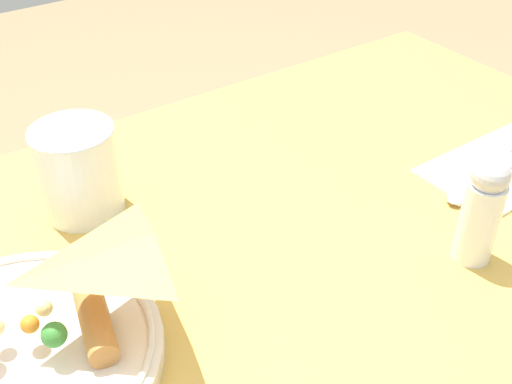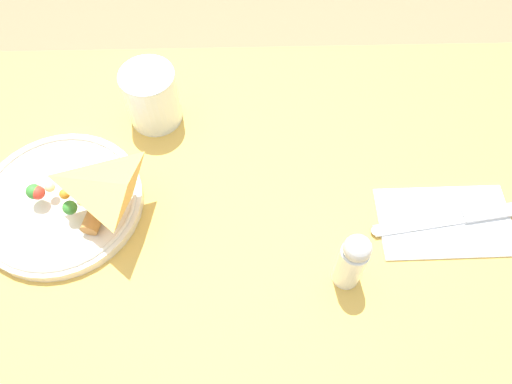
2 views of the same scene
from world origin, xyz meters
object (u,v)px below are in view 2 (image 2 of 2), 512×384
Objects in this scene: napkin_folded at (445,222)px; salt_shaker at (352,261)px; dining_table at (189,248)px; milk_glass at (152,98)px; plate_pizza at (61,201)px; butter_knife at (454,219)px.

salt_shaker is at bearing 27.46° from napkin_folded.
dining_table is 0.25m from milk_glass.
plate_pizza reaches higher than butter_knife.
plate_pizza is 1.10× the size of butter_knife.
milk_glass reaches higher than butter_knife.
plate_pizza is 0.42m from salt_shaker.
napkin_folded reaches higher than dining_table.
milk_glass is at bearing -45.74° from salt_shaker.
napkin_folded is at bearing 154.53° from milk_glass.
milk_glass is 0.87× the size of salt_shaker.
napkin_folded is at bearing 0.00° from butter_knife.
dining_table is at bearing -11.44° from butter_knife.
butter_knife is (-0.01, -0.00, 0.00)m from napkin_folded.
napkin_folded is at bearing -152.54° from salt_shaker.
salt_shaker is (0.15, 0.08, 0.05)m from napkin_folded.
butter_knife is at bearing 176.62° from dining_table.
dining_table is 0.42m from butter_knife.
dining_table is 4.97× the size of plate_pizza.
salt_shaker is (0.16, 0.08, 0.05)m from butter_knife.
dining_table is at bearing -3.72° from napkin_folded.
salt_shaker reaches higher than plate_pizza.
dining_table is at bearing 174.67° from plate_pizza.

